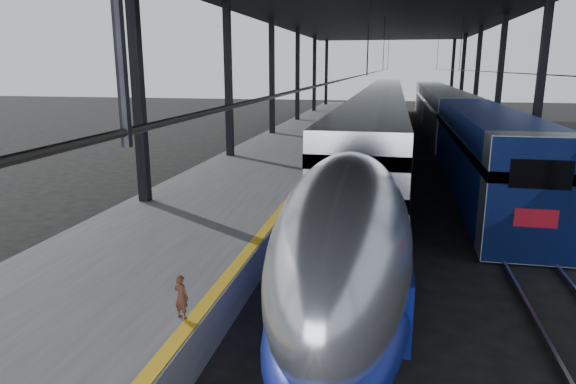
# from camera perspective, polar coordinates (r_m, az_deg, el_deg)

# --- Properties ---
(ground) EXTENTS (160.00, 160.00, 0.00)m
(ground) POSITION_cam_1_polar(r_m,az_deg,el_deg) (13.24, -2.20, -11.83)
(ground) COLOR black
(ground) RESTS_ON ground
(platform) EXTENTS (6.00, 80.00, 1.00)m
(platform) POSITION_cam_1_polar(r_m,az_deg,el_deg) (32.65, 0.17, 4.55)
(platform) COLOR #4C4C4F
(platform) RESTS_ON ground
(yellow_strip) EXTENTS (0.30, 80.00, 0.01)m
(yellow_strip) POSITION_cam_1_polar(r_m,az_deg,el_deg) (32.14, 5.09, 5.26)
(yellow_strip) COLOR gold
(yellow_strip) RESTS_ON platform
(rails) EXTENTS (6.52, 80.00, 0.16)m
(rails) POSITION_cam_1_polar(r_m,az_deg,el_deg) (32.13, 14.32, 3.21)
(rails) COLOR slate
(rails) RESTS_ON ground
(canopy) EXTENTS (18.00, 75.00, 9.47)m
(canopy) POSITION_cam_1_polar(r_m,az_deg,el_deg) (31.79, 10.37, 19.67)
(canopy) COLOR black
(canopy) RESTS_ON ground
(tgv_train) EXTENTS (2.87, 65.20, 4.12)m
(tgv_train) POSITION_cam_1_polar(r_m,az_deg,el_deg) (37.73, 10.29, 7.76)
(tgv_train) COLOR #B9BBC1
(tgv_train) RESTS_ON ground
(second_train) EXTENTS (2.79, 56.05, 3.85)m
(second_train) POSITION_cam_1_polar(r_m,az_deg,el_deg) (42.84, 17.24, 8.09)
(second_train) COLOR navy
(second_train) RESTS_ON ground
(child) EXTENTS (0.38, 0.31, 0.89)m
(child) POSITION_cam_1_polar(r_m,az_deg,el_deg) (10.20, -11.77, -11.33)
(child) COLOR #462617
(child) RESTS_ON platform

